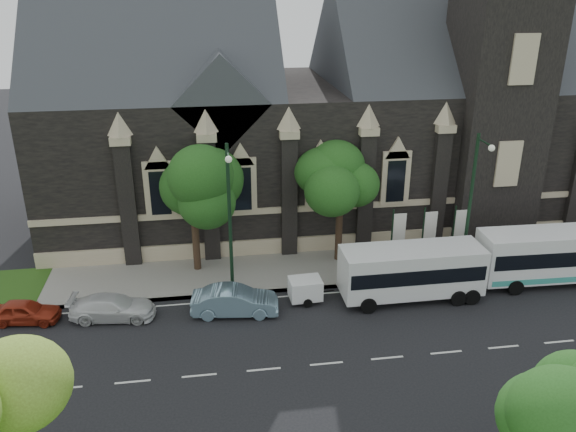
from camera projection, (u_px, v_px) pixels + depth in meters
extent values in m
plane|color=black|center=(326.00, 364.00, 27.45)|extent=(160.00, 160.00, 0.00)
cube|color=gray|center=(295.00, 270.00, 36.10)|extent=(80.00, 5.00, 0.15)
cube|color=black|center=(326.00, 148.00, 43.91)|extent=(40.00, 15.00, 10.00)
cube|color=#31343A|center=(160.00, 86.00, 40.35)|extent=(16.00, 15.00, 15.00)
cube|color=#31343A|center=(458.00, 78.00, 43.38)|extent=(20.00, 15.00, 15.00)
cube|color=#31343A|center=(220.00, 96.00, 36.79)|extent=(6.00, 6.00, 6.00)
cube|color=black|center=(494.00, 108.00, 38.27)|extent=(5.50, 5.50, 18.00)
cube|color=tan|center=(349.00, 206.00, 37.71)|extent=(40.00, 0.22, 0.40)
cube|color=tan|center=(348.00, 242.00, 38.70)|extent=(40.00, 0.25, 1.20)
cube|color=black|center=(320.00, 185.00, 36.69)|extent=(1.20, 0.12, 2.80)
cylinder|color=black|center=(339.00, 233.00, 36.70)|extent=(0.44, 0.44, 3.96)
sphere|color=#204E18|center=(341.00, 178.00, 35.30)|extent=(3.84, 3.84, 3.84)
sphere|color=#204E18|center=(350.00, 163.00, 35.78)|extent=(2.88, 2.88, 2.88)
cylinder|color=black|center=(196.00, 242.00, 35.46)|extent=(0.44, 0.44, 3.96)
sphere|color=#204E18|center=(192.00, 187.00, 34.09)|extent=(3.68, 3.68, 3.68)
sphere|color=#204E18|center=(203.00, 172.00, 34.55)|extent=(2.76, 2.76, 2.76)
cylinder|color=black|center=(469.00, 208.00, 33.77)|extent=(0.20, 0.20, 9.00)
cylinder|color=black|center=(485.00, 142.00, 31.44)|extent=(0.10, 1.60, 0.10)
sphere|color=silver|center=(492.00, 148.00, 30.75)|extent=(0.36, 0.36, 0.36)
cylinder|color=black|center=(230.00, 222.00, 31.85)|extent=(0.20, 0.20, 9.00)
cylinder|color=black|center=(228.00, 153.00, 29.52)|extent=(0.10, 1.60, 0.10)
sphere|color=silver|center=(229.00, 159.00, 28.82)|extent=(0.36, 0.36, 0.36)
cylinder|color=black|center=(392.00, 239.00, 35.73)|extent=(0.10, 0.10, 4.00)
cube|color=white|center=(399.00, 230.00, 35.57)|extent=(0.80, 0.04, 2.20)
cylinder|color=black|center=(422.00, 237.00, 36.01)|extent=(0.10, 0.10, 4.00)
cube|color=white|center=(430.00, 228.00, 35.84)|extent=(0.80, 0.04, 2.20)
cylinder|color=black|center=(453.00, 235.00, 36.28)|extent=(0.10, 0.10, 4.00)
cube|color=white|center=(461.00, 226.00, 36.12)|extent=(0.80, 0.04, 2.20)
cube|color=white|center=(573.00, 253.00, 34.28)|extent=(11.43, 2.67, 2.87)
cube|color=black|center=(573.00, 250.00, 34.22)|extent=(10.98, 2.70, 0.93)
cube|color=teal|center=(569.00, 269.00, 34.72)|extent=(10.98, 2.69, 0.35)
cylinder|color=black|center=(516.00, 288.00, 33.29)|extent=(0.91, 0.30, 0.90)
cylinder|color=black|center=(497.00, 269.00, 35.47)|extent=(0.91, 0.30, 0.90)
cube|color=silver|center=(411.00, 270.00, 32.50)|extent=(8.00, 2.55, 2.63)
cube|color=black|center=(412.00, 268.00, 32.44)|extent=(7.68, 2.59, 0.86)
cylinder|color=black|center=(368.00, 306.00, 31.46)|extent=(0.90, 0.28, 0.90)
cylinder|color=black|center=(356.00, 283.00, 33.75)|extent=(0.90, 0.28, 0.90)
cylinder|color=black|center=(458.00, 298.00, 32.19)|extent=(0.90, 0.28, 0.90)
cylinder|color=black|center=(441.00, 277.00, 34.49)|extent=(0.90, 0.28, 0.90)
cylinder|color=black|center=(472.00, 297.00, 32.31)|extent=(0.90, 0.28, 0.90)
cylinder|color=black|center=(453.00, 276.00, 34.60)|extent=(0.90, 0.28, 0.90)
cube|color=white|center=(305.00, 288.00, 32.48)|extent=(1.85, 1.42, 1.16)
cylinder|color=black|center=(308.00, 303.00, 32.09)|extent=(0.51, 0.20, 0.50)
cylinder|color=black|center=(303.00, 291.00, 33.30)|extent=(0.51, 0.20, 0.50)
cylinder|color=black|center=(325.00, 291.00, 32.81)|extent=(1.08, 0.13, 0.08)
imported|color=#7EA2B6|center=(235.00, 301.00, 31.28)|extent=(4.85, 2.15, 1.55)
imported|color=#9C2B16|center=(25.00, 312.00, 30.58)|extent=(3.78, 1.92, 1.23)
imported|color=silver|center=(113.00, 307.00, 30.92)|extent=(4.68, 2.31, 1.31)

